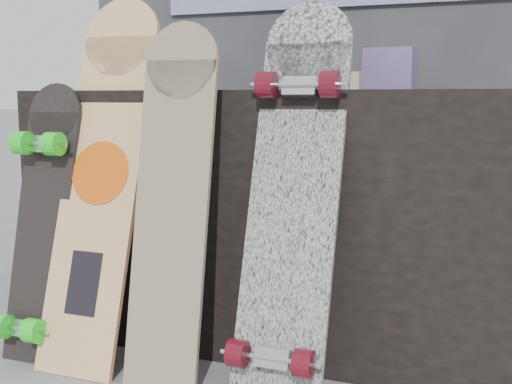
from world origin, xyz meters
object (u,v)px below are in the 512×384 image
at_px(longboard_celtic, 173,193).
at_px(vendor_table, 285,215).
at_px(skateboard_dark, 39,219).
at_px(longboard_cascadia, 293,191).
at_px(longboard_geisha, 103,168).

bearing_deg(longboard_celtic, vendor_table, 68.15).
bearing_deg(skateboard_dark, longboard_celtic, -2.30).
height_order(vendor_table, skateboard_dark, skateboard_dark).
xyz_separation_m(vendor_table, skateboard_dark, (-0.64, -0.42, 0.02)).
bearing_deg(longboard_cascadia, longboard_geisha, 178.45).
xyz_separation_m(longboard_geisha, longboard_celtic, (0.28, -0.08, -0.05)).
xyz_separation_m(vendor_table, longboard_celtic, (-0.18, -0.44, 0.12)).
xyz_separation_m(vendor_table, longboard_geisha, (-0.45, -0.35, 0.17)).
height_order(longboard_celtic, longboard_cascadia, longboard_cascadia).
height_order(vendor_table, longboard_geisha, longboard_geisha).
height_order(longboard_geisha, skateboard_dark, longboard_geisha).
bearing_deg(longboard_celtic, skateboard_dark, 177.70).
bearing_deg(longboard_geisha, longboard_cascadia, -1.55).
bearing_deg(vendor_table, skateboard_dark, -146.72).
bearing_deg(longboard_celtic, longboard_cascadia, 11.95).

